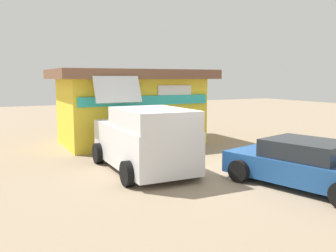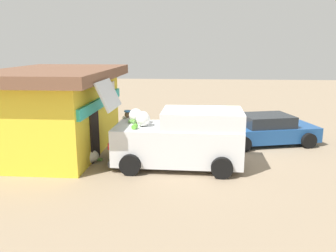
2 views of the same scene
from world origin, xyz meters
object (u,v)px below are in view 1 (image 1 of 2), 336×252
(paint_bucket, at_px, (187,143))
(parked_sedan, at_px, (305,165))
(vendor_standing, at_px, (153,129))
(delivery_van, at_px, (144,139))
(storefront_bar, at_px, (131,105))
(unloaded_banana_pile, at_px, (112,146))
(customer_bending, at_px, (129,132))

(paint_bucket, bearing_deg, parked_sedan, -89.09)
(vendor_standing, bearing_deg, delivery_van, -121.60)
(storefront_bar, bearing_deg, delivery_van, -107.00)
(delivery_van, relative_size, vendor_standing, 2.84)
(delivery_van, height_order, unloaded_banana_pile, delivery_van)
(vendor_standing, height_order, unloaded_banana_pile, vendor_standing)
(delivery_van, height_order, customer_bending, delivery_van)
(parked_sedan, bearing_deg, delivery_van, 131.95)
(vendor_standing, relative_size, paint_bucket, 4.14)
(parked_sedan, xyz_separation_m, vendor_standing, (-1.80, 5.43, 0.37))
(storefront_bar, height_order, parked_sedan, storefront_bar)
(parked_sedan, height_order, paint_bucket, parked_sedan)
(paint_bucket, bearing_deg, storefront_bar, 124.44)
(parked_sedan, bearing_deg, customer_bending, 116.49)
(delivery_van, bearing_deg, storefront_bar, 73.00)
(vendor_standing, relative_size, customer_bending, 1.17)
(paint_bucket, bearing_deg, customer_bending, -170.56)
(unloaded_banana_pile, bearing_deg, delivery_van, -91.13)
(vendor_standing, xyz_separation_m, paint_bucket, (1.70, 0.49, -0.74))
(storefront_bar, relative_size, parked_sedan, 1.50)
(delivery_van, bearing_deg, customer_bending, 81.38)
(storefront_bar, xyz_separation_m, paint_bucket, (1.51, -2.20, -1.44))
(paint_bucket, bearing_deg, unloaded_banana_pile, 166.81)
(vendor_standing, bearing_deg, customer_bending, 176.65)
(delivery_van, distance_m, parked_sedan, 4.58)
(delivery_van, distance_m, vendor_standing, 2.39)
(parked_sedan, relative_size, vendor_standing, 2.65)
(parked_sedan, bearing_deg, storefront_bar, 101.17)
(unloaded_banana_pile, bearing_deg, storefront_bar, 47.76)
(delivery_van, height_order, vendor_standing, delivery_van)
(storefront_bar, height_order, customer_bending, storefront_bar)
(storefront_bar, relative_size, delivery_van, 1.40)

